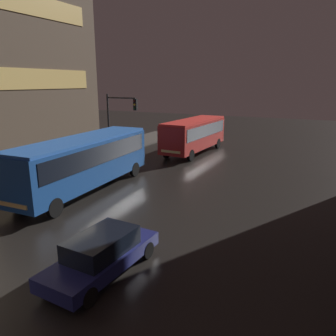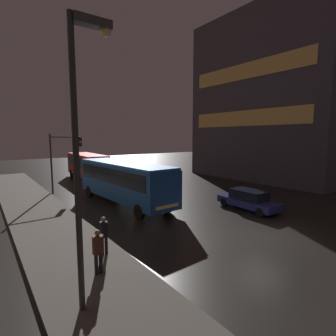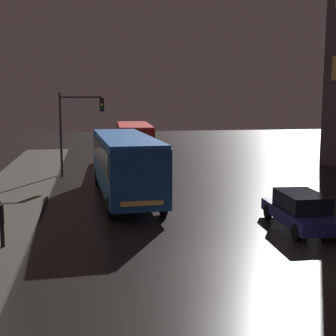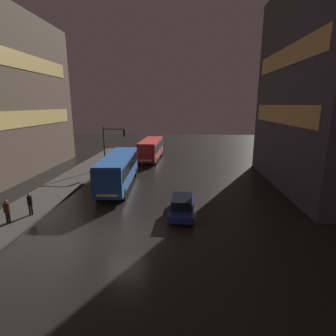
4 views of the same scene
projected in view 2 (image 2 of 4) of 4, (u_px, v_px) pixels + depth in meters
ground_plane at (261, 236)px, 14.24m from camera, size 120.00×120.00×0.00m
sidewalk_left at (44, 218)px, 16.99m from camera, size 4.00×48.00×0.15m
building_right_block at (270, 99)px, 33.21m from camera, size 10.07×18.40×20.12m
bus_near at (124, 179)px, 20.70m from camera, size 3.18×11.07×3.32m
bus_far at (87, 164)px, 32.55m from camera, size 2.98×9.40×3.17m
car_taxi at (249, 200)px, 19.20m from camera, size 2.00×4.73×1.47m
pedestrian_near at (104, 232)px, 11.58m from camera, size 0.48×0.48×1.72m
pedestrian_mid at (98, 247)px, 9.92m from camera, size 0.45×0.45×1.73m
traffic_light_main at (63, 153)px, 24.96m from camera, size 2.98×0.35×5.61m
street_lamp_sidewalk at (83, 124)px, 7.45m from camera, size 1.25×0.36×8.57m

